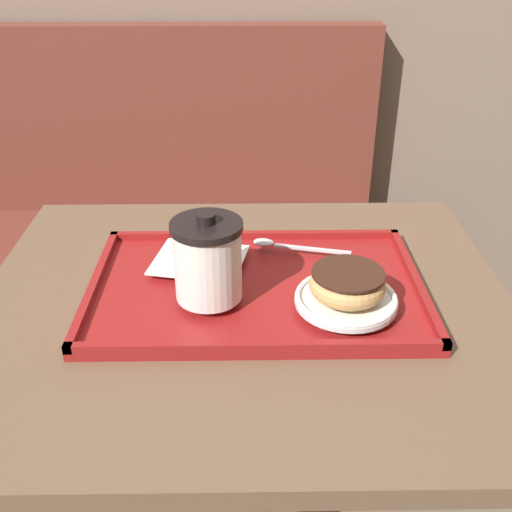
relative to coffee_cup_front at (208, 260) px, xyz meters
name	(u,v)px	position (x,y,z in m)	size (l,w,h in m)	color
booth_bench	(166,263)	(-0.20, 0.89, -0.52)	(1.28, 0.44, 1.00)	brown
cafe_table	(246,394)	(0.05, 0.02, -0.27)	(0.81, 0.69, 0.76)	brown
serving_tray	(256,288)	(0.07, 0.04, -0.08)	(0.50, 0.32, 0.02)	maroon
napkin_paper	(199,260)	(-0.02, 0.10, -0.06)	(0.16, 0.15, 0.00)	white
coffee_cup_front	(208,260)	(0.00, 0.00, 0.00)	(0.10, 0.10, 0.13)	white
plate_with_chocolate_donut	(346,299)	(0.19, -0.02, -0.05)	(0.15, 0.15, 0.01)	white
donut_chocolate_glazed	(347,283)	(0.19, -0.02, -0.03)	(0.11, 0.11, 0.04)	tan
spoon	(279,244)	(0.11, 0.15, -0.06)	(0.16, 0.05, 0.01)	silver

